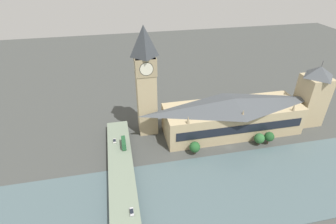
{
  "coord_description": "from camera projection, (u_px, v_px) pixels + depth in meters",
  "views": [
    {
      "loc": [
        -124.86,
        68.25,
        111.43
      ],
      "look_at": [
        22.75,
        37.08,
        18.54
      ],
      "focal_mm": 28.0,
      "sensor_mm": 36.0,
      "label": 1
    }
  ],
  "objects": [
    {
      "name": "tree_embankment_mid",
      "position": [
        259.0,
        138.0,
        174.11
      ],
      "size": [
        6.92,
        6.92,
        8.66
      ],
      "color": "brown",
      "rests_on": "ground_plane"
    },
    {
      "name": "car_southbound_mid",
      "position": [
        132.0,
        212.0,
        124.21
      ],
      "size": [
        4.67,
        1.83,
        1.43
      ],
      "color": "silver",
      "rests_on": "road_bridge"
    },
    {
      "name": "victoria_tower",
      "position": [
        312.0,
        95.0,
        189.31
      ],
      "size": [
        17.14,
        17.14,
        48.77
      ],
      "color": "tan",
      "rests_on": "ground_plane"
    },
    {
      "name": "double_decker_bus_mid",
      "position": [
        124.0,
        143.0,
        165.58
      ],
      "size": [
        10.08,
        2.59,
        4.86
      ],
      "color": "#235B33",
      "rests_on": "road_bridge"
    },
    {
      "name": "road_bridge",
      "position": [
        124.0,
        201.0,
        131.36
      ],
      "size": [
        143.46,
        14.42,
        5.29
      ],
      "color": "#5D6A59",
      "rests_on": "ground_plane"
    },
    {
      "name": "parliament_hall",
      "position": [
        232.0,
        115.0,
        183.44
      ],
      "size": [
        29.29,
        95.82,
        26.6
      ],
      "color": "tan",
      "rests_on": "ground_plane"
    },
    {
      "name": "ground_plane",
      "position": [
        229.0,
        147.0,
        174.45
      ],
      "size": [
        600.0,
        600.0,
        0.0
      ],
      "primitive_type": "plane",
      "color": "#424442"
    },
    {
      "name": "river_water",
      "position": [
        254.0,
        185.0,
        146.16
      ],
      "size": [
        55.73,
        360.0,
        0.3
      ],
      "primitive_type": "cube",
      "color": "#4C6066",
      "rests_on": "ground_plane"
    },
    {
      "name": "clock_tower",
      "position": [
        146.0,
        80.0,
        170.26
      ],
      "size": [
        13.91,
        13.91,
        75.17
      ],
      "color": "tan",
      "rests_on": "ground_plane"
    },
    {
      "name": "tree_embankment_far",
      "position": [
        269.0,
        137.0,
        174.28
      ],
      "size": [
        6.53,
        6.53,
        9.33
      ],
      "color": "brown",
      "rests_on": "ground_plane"
    },
    {
      "name": "tree_embankment_near",
      "position": [
        195.0,
        147.0,
        165.92
      ],
      "size": [
        7.0,
        7.0,
        9.02
      ],
      "color": "brown",
      "rests_on": "ground_plane"
    },
    {
      "name": "car_northbound_lead",
      "position": [
        115.0,
        141.0,
        170.61
      ],
      "size": [
        4.56,
        1.89,
        1.36
      ],
      "color": "silver",
      "rests_on": "road_bridge"
    }
  ]
}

